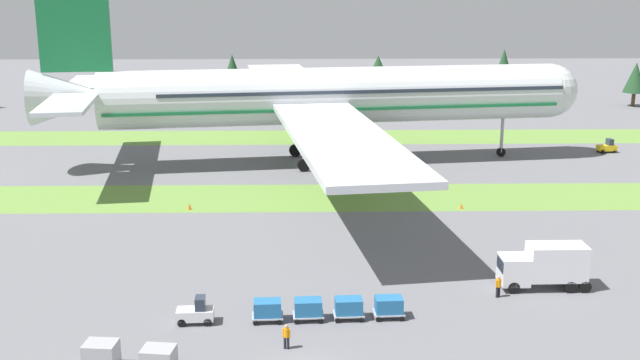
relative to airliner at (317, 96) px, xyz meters
The scene contains 17 objects.
grass_strip_near 19.28m from the airliner, 95.87° to the right, with size 320.00×11.25×0.01m, color olive.
grass_strip_far 19.82m from the airliner, 95.66° to the left, with size 320.00×11.25×0.01m, color olive.
airliner is the anchor object (origin of this frame).
baggage_tug 51.03m from the airliner, 100.75° to the right, with size 2.66×1.42×1.97m.
cargo_dolly_lead 50.10m from the airliner, 95.08° to the right, with size 2.27×1.60×1.55m.
cargo_dolly_second 49.79m from the airliner, 91.73° to the right, with size 2.27×1.60×1.55m.
cargo_dolly_third 49.66m from the airliner, 88.35° to the right, with size 2.27×1.60×1.55m.
cargo_dolly_fourth 49.69m from the airliner, 84.95° to the right, with size 2.27×1.60×1.55m.
catering_truck 47.36m from the airliner, 68.57° to the right, with size 6.98×2.38×3.58m.
pushback_tractor 42.33m from the airliner, ahead, with size 2.75×1.64×1.97m.
ground_crew_marshaller 54.23m from the airliner, 93.14° to the right, with size 0.54×0.36×1.74m.
ground_crew_loader 47.85m from the airliner, 73.90° to the right, with size 0.49×0.36×1.74m.
uld_container_0 58.39m from the airliner, 104.44° to the right, with size 2.00×1.60×1.76m, color #A3A3A8.
uld_container_1 57.95m from the airliner, 100.85° to the right, with size 2.00×1.60×1.54m, color #A3A3A8.
taxiway_marker_0 27.67m from the airliner, 55.23° to the right, with size 0.44×0.44×0.58m, color orange.
taxiway_marker_1 26.95m from the airliner, 123.21° to the right, with size 0.44×0.44×0.67m, color orange.
distant_tree_line 46.69m from the airliner, 99.78° to the left, with size 183.42×8.85×11.61m.
Camera 1 is at (0.09, -42.65, 23.44)m, focal length 43.12 mm.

